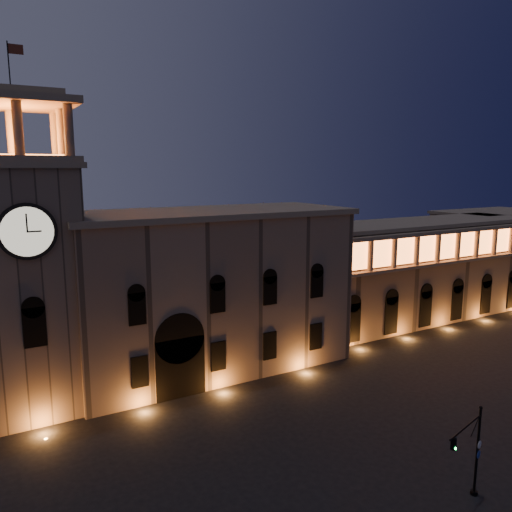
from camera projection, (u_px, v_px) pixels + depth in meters
name	position (u px, v px, depth m)	size (l,w,h in m)	color
ground	(353.00, 455.00, 38.71)	(160.00, 160.00, 0.00)	black
government_building	(210.00, 290.00, 54.99)	(30.80, 12.80, 17.60)	#7A624F
clock_tower	(26.00, 276.00, 44.59)	(9.80, 9.80, 32.40)	#7A624F
colonnade_wing	(416.00, 270.00, 73.50)	(40.60, 11.50, 14.50)	#755E4B
secondary_building	(491.00, 252.00, 91.40)	(20.00, 12.00, 14.00)	#755E4B
traffic_light	(473.00, 453.00, 32.91)	(4.60, 1.44, 6.49)	black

